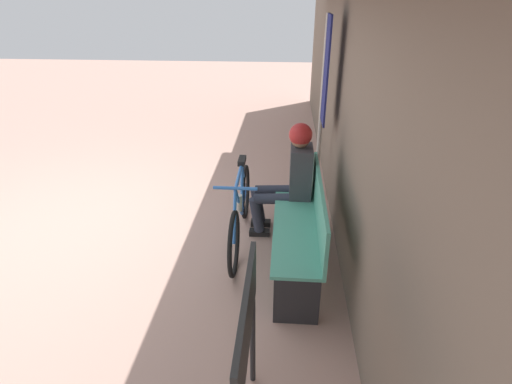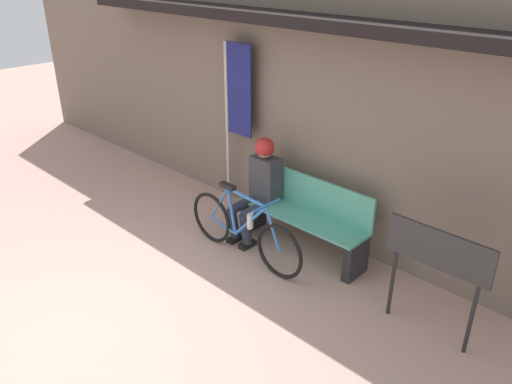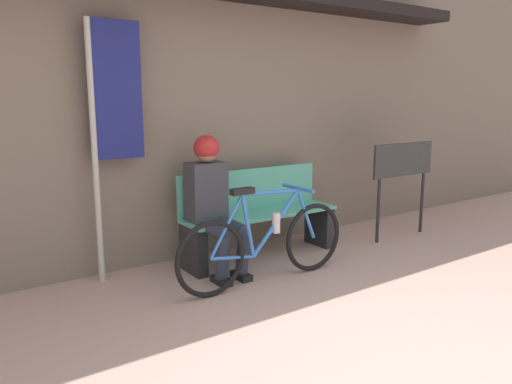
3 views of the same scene
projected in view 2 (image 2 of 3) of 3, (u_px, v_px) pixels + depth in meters
The scene contains 7 objects.
ground_plane at pixel (94, 327), 4.59m from camera, with size 24.00×24.00×0.00m, color tan.
storefront_wall at pixel (296, 93), 5.71m from camera, with size 12.00×0.56×3.20m.
park_bench_near at pixel (304, 218), 5.65m from camera, with size 1.59×0.42×0.85m.
bicycle at pixel (243, 230), 5.50m from camera, with size 1.68×0.40×0.84m.
person_seated at pixel (260, 182), 5.81m from camera, with size 0.34×0.64×1.22m.
banner_pole at pixel (235, 105), 6.20m from camera, with size 0.45×0.05×2.16m.
signboard at pixel (437, 258), 4.20m from camera, with size 0.92×0.04×1.05m.
Camera 2 is at (3.56, -1.56, 3.12)m, focal length 35.00 mm.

